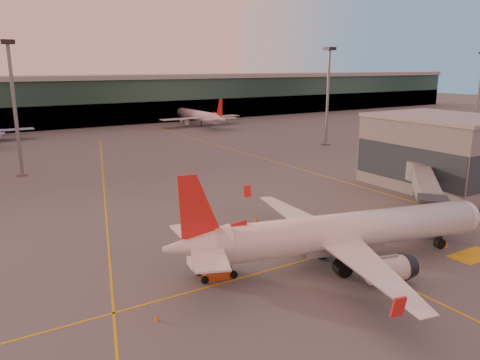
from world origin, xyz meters
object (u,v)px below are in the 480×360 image
main_airplane (339,233)px  catering_truck (214,257)px  pushback_tug (422,223)px  gpu_cart (406,220)px

main_airplane → catering_truck: bearing=174.5°
pushback_tug → catering_truck: bearing=-179.9°
catering_truck → gpu_cart: 30.00m
catering_truck → pushback_tug: catering_truck is taller
gpu_cart → pushback_tug: bearing=-75.4°
main_airplane → gpu_cart: (17.15, 5.00, -3.05)m
catering_truck → gpu_cart: size_ratio=2.46×
catering_truck → pushback_tug: 30.44m
gpu_cart → catering_truck: bearing=-175.0°
main_airplane → pushback_tug: size_ratio=9.94×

